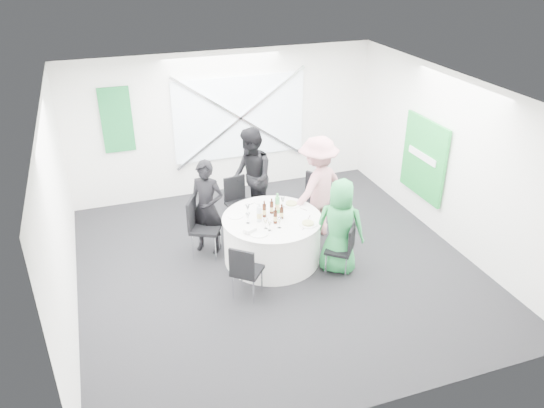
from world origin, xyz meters
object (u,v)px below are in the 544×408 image
object	(u,v)px
chair_back_left	(200,223)
person_man_back_left	(207,207)
chair_front_left	(245,269)
person_woman_green	(340,227)
clear_water_bottle	(259,214)
banquet_table	(272,239)
chair_front_right	(344,246)
person_woman_pink	(317,188)
person_man_back	(251,178)
green_water_bottle	(277,205)
chair_back	(238,199)
chair_back_right	(312,199)

from	to	relation	value
chair_back_left	person_man_back_left	bearing A→B (deg)	-31.03
chair_front_left	person_woman_green	distance (m)	1.61
clear_water_bottle	banquet_table	bearing A→B (deg)	9.59
chair_front_right	person_man_back_left	world-z (taller)	person_man_back_left
chair_front_right	person_man_back_left	size ratio (longest dim) A/B	0.53
person_man_back_left	person_woman_green	bearing A→B (deg)	-0.00
person_woman_pink	person_man_back	bearing A→B (deg)	-67.06
chair_front_right	chair_back_left	bearing A→B (deg)	-83.87
clear_water_bottle	green_water_bottle	bearing A→B (deg)	26.07
banquet_table	chair_back	size ratio (longest dim) A/B	1.69
green_water_bottle	clear_water_bottle	xyz separation A→B (m)	(-0.36, -0.17, -0.01)
person_woman_green	green_water_bottle	xyz separation A→B (m)	(-0.73, 0.74, 0.13)
chair_back_right	person_man_back	size ratio (longest dim) A/B	0.58
person_woman_green	clear_water_bottle	bearing A→B (deg)	7.24
chair_front_right	person_woman_green	bearing A→B (deg)	-128.34
chair_back_left	green_water_bottle	xyz separation A→B (m)	(1.17, -0.39, 0.31)
chair_back	person_man_back	world-z (taller)	person_man_back
person_woman_pink	person_woman_green	xyz separation A→B (m)	(-0.11, -1.10, -0.14)
person_woman_pink	chair_front_right	bearing A→B (deg)	59.71
chair_front_left	person_man_back	distance (m)	2.28
chair_back_right	chair_back	bearing A→B (deg)	-149.89
chair_back_left	chair_front_right	xyz separation A→B (m)	(1.93, -1.26, -0.10)
chair_front_left	person_man_back	xyz separation A→B (m)	(0.75, 2.11, 0.38)
chair_back	person_man_back_left	xyz separation A→B (m)	(-0.68, -0.62, 0.25)
chair_front_left	green_water_bottle	size ratio (longest dim) A/B	2.61
chair_front_right	chair_back_right	bearing A→B (deg)	-144.00
chair_back	person_woman_green	size ratio (longest dim) A/B	0.61
banquet_table	chair_back_left	xyz separation A→B (m)	(-1.04, 0.53, 0.21)
chair_back_left	chair_back_right	distance (m)	2.02
banquet_table	person_woman_green	world-z (taller)	person_woman_green
chair_back	clear_water_bottle	bearing A→B (deg)	-100.02
chair_front_left	person_woman_pink	distance (m)	2.17
banquet_table	chair_front_left	world-z (taller)	chair_front_left
clear_water_bottle	chair_back_left	bearing A→B (deg)	145.43
banquet_table	person_man_back_left	xyz separation A→B (m)	(-0.89, 0.62, 0.41)
person_man_back_left	person_woman_green	xyz separation A→B (m)	(1.76, -1.22, -0.03)
green_water_bottle	person_woman_green	bearing A→B (deg)	-45.37
chair_front_right	person_man_back	world-z (taller)	person_man_back
chair_front_right	chair_front_left	size ratio (longest dim) A/B	0.96
chair_front_right	person_woman_green	size ratio (longest dim) A/B	0.55
clear_water_bottle	chair_front_left	bearing A→B (deg)	-120.70
chair_back	chair_front_left	bearing A→B (deg)	-112.83
banquet_table	chair_front_right	size ratio (longest dim) A/B	1.87
chair_back_left	person_woman_pink	world-z (taller)	person_woman_pink
chair_front_left	clear_water_bottle	size ratio (longest dim) A/B	2.84
chair_back_left	chair_front_right	distance (m)	2.31
person_man_back_left	green_water_bottle	distance (m)	1.14
person_man_back	clear_water_bottle	world-z (taller)	person_man_back
person_man_back	banquet_table	bearing A→B (deg)	0.00
chair_front_left	person_man_back	bearing A→B (deg)	-70.01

